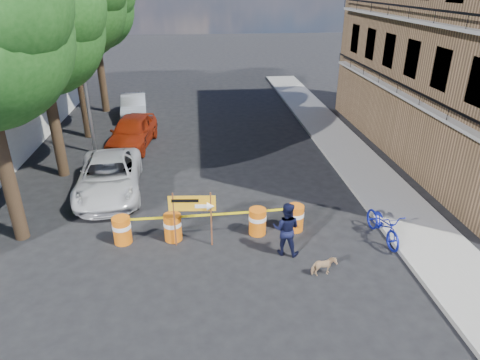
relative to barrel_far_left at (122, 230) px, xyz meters
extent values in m
plane|color=black|center=(3.48, -1.37, -0.47)|extent=(120.00, 120.00, 0.00)
cube|color=gray|center=(9.68, 4.63, -0.40)|extent=(2.40, 40.00, 0.15)
cylinder|color=#332316|center=(-3.32, 0.63, 2.05)|extent=(0.44, 0.44, 5.04)
cylinder|color=#332316|center=(-3.32, 5.63, 1.91)|extent=(0.44, 0.44, 4.76)
sphere|color=#1B4E16|center=(-3.32, 5.63, 5.48)|extent=(5.00, 5.00, 5.00)
sphere|color=#1B4E16|center=(-2.44, 5.13, 6.33)|extent=(3.75, 3.75, 3.75)
sphere|color=#1B4E16|center=(-4.07, 6.26, 4.80)|extent=(3.50, 3.50, 3.50)
cylinder|color=#332316|center=(-3.32, 10.63, 2.19)|extent=(0.44, 0.44, 5.32)
sphere|color=#1B4E16|center=(-3.32, 10.63, 6.18)|extent=(5.40, 5.40, 5.40)
sphere|color=#1B4E16|center=(-4.13, 11.31, 5.42)|extent=(3.78, 3.78, 3.78)
cylinder|color=#332316|center=(-3.32, 15.63, 1.99)|extent=(0.44, 0.44, 4.93)
sphere|color=#1B4E16|center=(-3.32, 15.63, 5.69)|extent=(4.80, 4.80, 4.80)
sphere|color=#1B4E16|center=(-4.04, 16.23, 4.98)|extent=(3.36, 3.36, 3.36)
cylinder|color=gray|center=(-2.52, 8.13, 3.53)|extent=(0.16, 0.16, 8.00)
cylinder|color=orange|center=(0.00, 0.00, -0.02)|extent=(0.56, 0.56, 0.90)
cylinder|color=white|center=(0.00, 0.00, 0.13)|extent=(0.58, 0.58, 0.14)
cylinder|color=orange|center=(1.59, 0.02, -0.02)|extent=(0.56, 0.56, 0.90)
cylinder|color=white|center=(1.59, 0.02, 0.13)|extent=(0.58, 0.58, 0.14)
cylinder|color=orange|center=(4.33, 0.10, -0.02)|extent=(0.56, 0.56, 0.90)
cylinder|color=white|center=(4.33, 0.10, 0.13)|extent=(0.58, 0.58, 0.14)
cylinder|color=orange|center=(5.61, 0.21, -0.02)|extent=(0.56, 0.56, 0.90)
cylinder|color=white|center=(5.61, 0.21, 0.13)|extent=(0.58, 0.58, 0.14)
cylinder|color=#592D19|center=(1.68, -0.34, 0.45)|extent=(0.05, 0.05, 1.85)
cylinder|color=#592D19|center=(2.81, -0.43, 0.45)|extent=(0.05, 0.05, 1.85)
cube|color=orange|center=(2.25, -0.38, 1.02)|extent=(1.44, 0.14, 0.51)
cube|color=white|center=(2.53, -0.42, 0.93)|extent=(0.41, 0.04, 0.12)
cone|color=white|center=(2.81, -0.45, 0.93)|extent=(0.25, 0.28, 0.27)
cube|color=black|center=(2.04, -0.39, 1.12)|extent=(0.82, 0.07, 0.10)
imported|color=black|center=(5.03, -1.09, 0.39)|extent=(1.01, 0.90, 1.72)
imported|color=#131D9E|center=(8.28, -0.63, 0.55)|extent=(0.81, 1.14, 2.05)
imported|color=tan|center=(5.88, -2.29, -0.18)|extent=(0.74, 0.43, 0.59)
imported|color=silver|center=(-0.99, 3.64, 0.23)|extent=(2.78, 5.26, 1.41)
imported|color=#98260C|center=(-0.76, 8.84, 0.30)|extent=(2.42, 4.75, 1.55)
imported|color=#B3B5BB|center=(-1.32, 14.04, 0.21)|extent=(1.88, 4.28, 1.37)
camera|label=1|loc=(2.55, -11.86, 7.13)|focal=32.00mm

